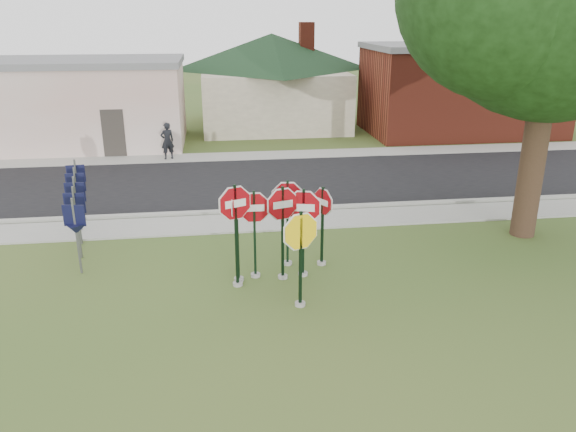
{
  "coord_description": "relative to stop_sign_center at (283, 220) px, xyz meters",
  "views": [
    {
      "loc": [
        -1.53,
        -11.03,
        6.2
      ],
      "look_at": [
        0.23,
        2.0,
        1.47
      ],
      "focal_mm": 35.0,
      "sensor_mm": 36.0,
      "label": 1
    }
  ],
  "objects": [
    {
      "name": "stop_sign_far_left",
      "position": [
        -1.09,
        0.01,
        0.03
      ],
      "size": [
        0.33,
        1.04,
        2.55
      ],
      "color": "gray",
      "rests_on": "ground"
    },
    {
      "name": "building_brick",
      "position": [
        11.96,
        16.98,
        0.86
      ],
      "size": [
        10.2,
        6.2,
        4.75
      ],
      "color": "maroon",
      "rests_on": "ground"
    },
    {
      "name": "ground",
      "position": [
        -0.04,
        -1.52,
        -1.55
      ],
      "size": [
        120.0,
        120.0,
        0.0
      ],
      "primitive_type": "plane",
      "color": "#385921",
      "rests_on": "ground"
    },
    {
      "name": "pedestrian",
      "position": [
        -3.6,
        12.65,
        -0.66
      ],
      "size": [
        0.7,
        0.58,
        1.65
      ],
      "primitive_type": "imported",
      "rotation": [
        0.0,
        0.0,
        3.49
      ],
      "color": "black",
      "rests_on": "sidewalk_far"
    },
    {
      "name": "sidewalk_near",
      "position": [
        -0.04,
        3.98,
        -1.52
      ],
      "size": [
        60.0,
        1.6,
        0.06
      ],
      "primitive_type": "cube",
      "color": "gray",
      "rests_on": "ground"
    },
    {
      "name": "stop_sign_back_left",
      "position": [
        -0.67,
        0.19,
        -0.11
      ],
      "size": [
        1.06,
        0.24,
        2.36
      ],
      "color": "gray",
      "rests_on": "ground"
    },
    {
      "name": "bg_tree_right",
      "position": [
        21.96,
        24.48,
        4.03
      ],
      "size": [
        5.6,
        5.6,
        8.4
      ],
      "color": "#2F2115",
      "rests_on": "ground"
    },
    {
      "name": "stop_sign_right",
      "position": [
        0.53,
        0.09,
        -0.07
      ],
      "size": [
        1.14,
        0.29,
        2.4
      ],
      "color": "gray",
      "rests_on": "ground"
    },
    {
      "name": "stop_sign_far_right",
      "position": [
        1.11,
        0.68,
        -0.22
      ],
      "size": [
        0.48,
        0.85,
        2.22
      ],
      "color": "gray",
      "rests_on": "ground"
    },
    {
      "name": "route_sign_row",
      "position": [
        -5.44,
        2.98,
        -0.32
      ],
      "size": [
        1.43,
        4.63,
        2.0
      ],
      "color": "#59595E",
      "rests_on": "ground"
    },
    {
      "name": "stop_sign_left",
      "position": [
        -1.13,
        -0.25,
        0.13
      ],
      "size": [
        1.05,
        0.45,
        2.67
      ],
      "color": "gray",
      "rests_on": "ground"
    },
    {
      "name": "stop_sign_back_right",
      "position": [
        0.23,
        0.79,
        -0.05
      ],
      "size": [
        1.14,
        0.24,
        2.42
      ],
      "color": "gray",
      "rests_on": "ground"
    },
    {
      "name": "building_stucco",
      "position": [
        -9.03,
        16.48,
        0.6
      ],
      "size": [
        12.2,
        6.2,
        4.2
      ],
      "color": "silver",
      "rests_on": "ground"
    },
    {
      "name": "road",
      "position": [
        -0.04,
        8.48,
        -1.53
      ],
      "size": [
        60.0,
        7.0,
        0.04
      ],
      "primitive_type": "cube",
      "color": "black",
      "rests_on": "ground"
    },
    {
      "name": "stop_sign_yellow",
      "position": [
        0.21,
        -1.44,
        -0.09
      ],
      "size": [
        1.1,
        0.43,
        2.38
      ],
      "color": "gray",
      "rests_on": "ground"
    },
    {
      "name": "stop_sign_center",
      "position": [
        0.0,
        0.0,
        0.0
      ],
      "size": [
        1.06,
        0.34,
        2.5
      ],
      "color": "gray",
      "rests_on": "ground"
    },
    {
      "name": "building_house",
      "position": [
        1.97,
        20.48,
        2.1
      ],
      "size": [
        11.6,
        11.6,
        6.2
      ],
      "color": "beige",
      "rests_on": "ground"
    },
    {
      "name": "curb",
      "position": [
        -0.04,
        4.98,
        -1.48
      ],
      "size": [
        60.0,
        0.2,
        0.14
      ],
      "primitive_type": "cube",
      "color": "gray",
      "rests_on": "ground"
    },
    {
      "name": "sidewalk_far",
      "position": [
        -0.04,
        12.78,
        -1.52
      ],
      "size": [
        60.0,
        1.6,
        0.06
      ],
      "primitive_type": "cube",
      "color": "gray",
      "rests_on": "ground"
    }
  ]
}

